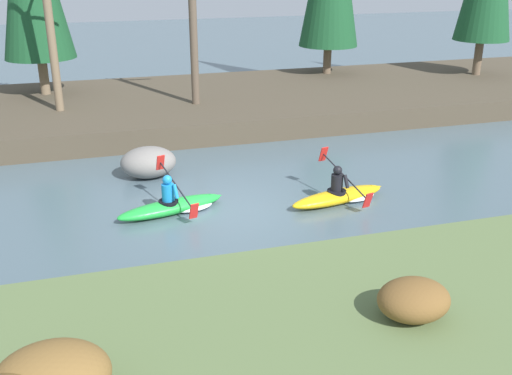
% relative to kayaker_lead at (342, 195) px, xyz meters
% --- Properties ---
extents(ground_plane, '(90.00, 90.00, 0.00)m').
position_rel_kayaker_lead_xyz_m(ground_plane, '(-2.88, 0.21, -0.20)').
color(ground_plane, '#4C606B').
extents(riverbank_near, '(44.00, 5.68, 0.55)m').
position_rel_kayaker_lead_xyz_m(riverbank_near, '(-2.88, -5.76, 0.08)').
color(riverbank_near, '#5B7042').
rests_on(riverbank_near, ground).
extents(riverbank_far, '(44.00, 8.59, 0.76)m').
position_rel_kayaker_lead_xyz_m(riverbank_far, '(-2.88, 9.74, 0.18)').
color(riverbank_far, '#4C4233').
rests_on(riverbank_far, ground).
extents(bare_tree_upstream, '(3.61, 3.57, 6.55)m').
position_rel_kayaker_lead_xyz_m(bare_tree_upstream, '(-6.80, 8.85, 3.65)').
color(bare_tree_upstream, '#7A664C').
rests_on(bare_tree_upstream, riverbank_far).
extents(bare_tree_mid_upstream, '(3.69, 3.64, 6.70)m').
position_rel_kayaker_lead_xyz_m(bare_tree_mid_upstream, '(-2.03, 8.49, 3.72)').
color(bare_tree_mid_upstream, brown).
rests_on(bare_tree_mid_upstream, riverbank_far).
extents(shrub_clump_far_end, '(1.18, 0.98, 0.64)m').
position_rel_kayaker_lead_xyz_m(shrub_clump_far_end, '(-1.43, -5.83, 0.68)').
color(shrub_clump_far_end, brown).
rests_on(shrub_clump_far_end, riverbank_near).
extents(kayaker_lead, '(2.79, 2.06, 1.20)m').
position_rel_kayaker_lead_xyz_m(kayaker_lead, '(0.00, 0.00, 0.00)').
color(kayaker_lead, yellow).
rests_on(kayaker_lead, ground).
extents(kayaker_middle, '(2.78, 2.05, 1.20)m').
position_rel_kayaker_lead_xyz_m(kayaker_middle, '(-4.17, 0.55, 0.00)').
color(kayaker_middle, green).
rests_on(kayaker_middle, ground).
extents(boulder_midstream, '(1.55, 1.22, 0.88)m').
position_rel_kayaker_lead_xyz_m(boulder_midstream, '(-4.47, 3.24, 0.24)').
color(boulder_midstream, gray).
rests_on(boulder_midstream, ground).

